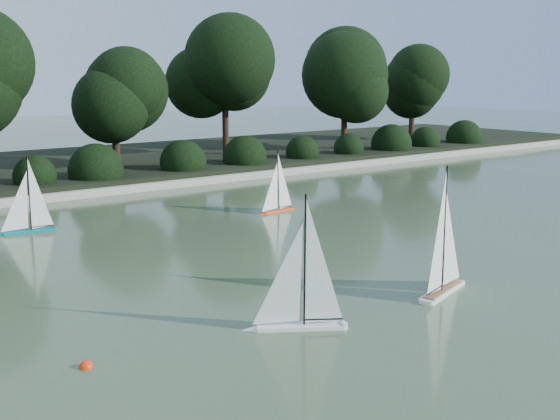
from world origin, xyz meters
name	(u,v)px	position (x,y,z in m)	size (l,w,h in m)	color
ground	(409,280)	(0.00, 0.00, 0.00)	(80.00, 80.00, 0.00)	#324428
pond_coping	(122,189)	(0.00, 9.00, 0.09)	(40.00, 0.35, 0.18)	gray
far_bank	(59,169)	(0.00, 13.00, 0.15)	(40.00, 8.00, 0.30)	black
tree_line	(121,79)	(1.23, 11.44, 2.64)	(26.31, 3.93, 4.39)	black
shrub_hedge	(105,170)	(0.00, 9.90, 0.45)	(29.10, 1.10, 1.10)	black
sailboat_white_a	(292,307)	(-2.43, -0.46, 0.26)	(1.08, 0.78, 1.63)	white
sailboat_white_b	(447,271)	(0.01, -0.62, 0.27)	(1.28, 0.57, 1.77)	white
sailboat_orange	(275,202)	(1.45, 4.92, 0.21)	(0.98, 0.24, 1.34)	#E64A1E
sailboat_teal	(24,220)	(-3.22, 6.16, 0.23)	(1.08, 0.33, 1.47)	#096D7B
race_buoy	(86,368)	(-4.66, -0.05, 0.00)	(0.14, 0.14, 0.14)	red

